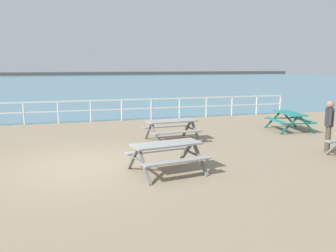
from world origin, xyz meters
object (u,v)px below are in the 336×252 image
(picnic_table_near_right, at_px, (290,117))
(visitor, at_px, (329,123))
(picnic_table_far_left, at_px, (167,150))
(picnic_table_mid_centre, at_px, (172,125))

(picnic_table_near_right, xyz_separation_m, visitor, (-1.16, -3.63, 0.36))
(picnic_table_far_left, relative_size, visitor, 1.22)
(picnic_table_far_left, distance_m, visitor, 5.58)
(picnic_table_mid_centre, xyz_separation_m, picnic_table_far_left, (-1.25, -3.60, 0.00))
(picnic_table_mid_centre, relative_size, picnic_table_far_left, 0.95)
(picnic_table_mid_centre, bearing_deg, picnic_table_near_right, 1.96)
(picnic_table_near_right, bearing_deg, picnic_table_mid_centre, 104.98)
(picnic_table_mid_centre, relative_size, visitor, 1.15)
(picnic_table_near_right, xyz_separation_m, picnic_table_far_left, (-6.70, -4.22, 0.00))
(picnic_table_near_right, distance_m, picnic_table_far_left, 7.91)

